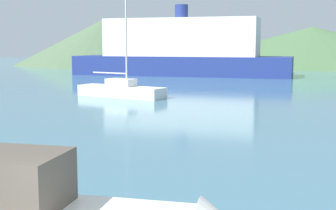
% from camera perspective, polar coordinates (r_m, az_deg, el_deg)
% --- Properties ---
extents(sailboat_inner, '(6.78, 4.14, 10.72)m').
position_cam_1_polar(sailboat_inner, '(33.15, -5.74, 1.93)').
color(sailboat_inner, white).
rests_on(sailboat_inner, ground_plane).
extents(ferry_distant, '(26.33, 9.88, 8.28)m').
position_cam_1_polar(ferry_distant, '(55.84, 1.63, 6.67)').
color(ferry_distant, navy).
rests_on(ferry_distant, ground_plane).
extents(hill_west, '(31.63, 31.63, 8.17)m').
position_cam_1_polar(hill_west, '(85.97, -7.75, 7.64)').
color(hill_west, '#4C6647').
rests_on(hill_west, ground_plane).
extents(hill_central, '(52.38, 52.38, 6.93)m').
position_cam_1_polar(hill_central, '(92.83, 17.14, 6.98)').
color(hill_central, '#476B42').
rests_on(hill_central, ground_plane).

